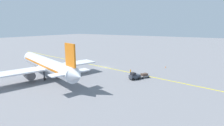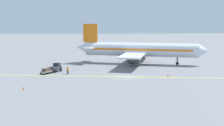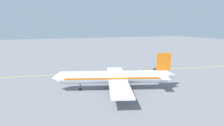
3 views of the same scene
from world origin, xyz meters
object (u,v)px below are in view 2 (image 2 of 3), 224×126
(airplane_at_gate, at_px, (139,50))
(baggage_cart_trailing, at_px, (46,70))
(ground_crew_worker, at_px, (68,70))
(baggage_tug_dark, at_px, (56,68))
(traffic_cone_near_nose, at_px, (168,75))
(traffic_cone_mid_apron, at_px, (24,88))

(airplane_at_gate, distance_m, baggage_cart_trailing, 26.94)
(baggage_cart_trailing, distance_m, ground_crew_worker, 4.77)
(baggage_tug_dark, bearing_deg, ground_crew_worker, 40.01)
(airplane_at_gate, bearing_deg, baggage_tug_dark, -60.53)
(baggage_tug_dark, bearing_deg, baggage_cart_trailing, -30.10)
(airplane_at_gate, distance_m, baggage_tug_dark, 24.04)
(airplane_at_gate, xyz_separation_m, baggage_tug_dark, (11.75, -20.79, -2.81))
(traffic_cone_near_nose, bearing_deg, traffic_cone_mid_apron, -67.62)
(airplane_at_gate, height_order, traffic_cone_mid_apron, airplane_at_gate)
(airplane_at_gate, height_order, baggage_tug_dark, airplane_at_gate)
(airplane_at_gate, relative_size, traffic_cone_mid_apron, 63.46)
(airplane_at_gate, bearing_deg, baggage_cart_trailing, -56.95)
(baggage_tug_dark, xyz_separation_m, baggage_cart_trailing, (2.85, -1.65, -0.14))
(baggage_cart_trailing, relative_size, traffic_cone_mid_apron, 5.37)
(ground_crew_worker, bearing_deg, traffic_cone_mid_apron, -23.02)
(traffic_cone_mid_apron, bearing_deg, ground_crew_worker, 156.98)
(airplane_at_gate, xyz_separation_m, traffic_cone_near_nose, (18.71, 3.44, -3.43))
(baggage_tug_dark, xyz_separation_m, traffic_cone_mid_apron, (18.24, -3.16, -0.63))
(ground_crew_worker, relative_size, traffic_cone_near_nose, 3.05)
(traffic_cone_mid_apron, bearing_deg, baggage_cart_trailing, 174.41)
(airplane_at_gate, height_order, traffic_cone_near_nose, airplane_at_gate)
(traffic_cone_mid_apron, bearing_deg, baggage_tug_dark, 170.17)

